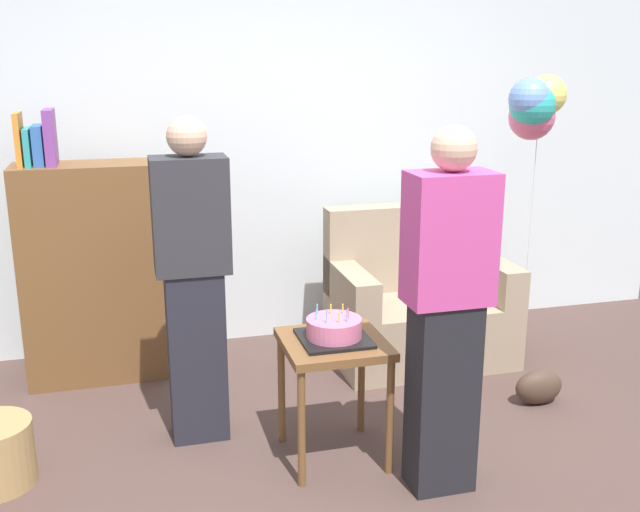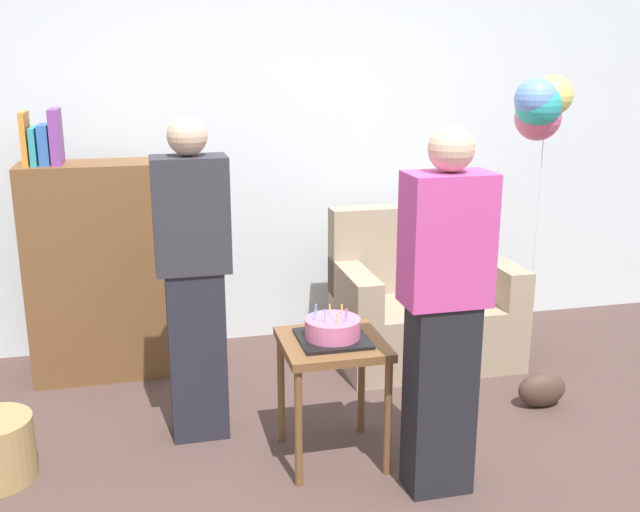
# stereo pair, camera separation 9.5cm
# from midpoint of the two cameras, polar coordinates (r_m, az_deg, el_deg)

# --- Properties ---
(ground_plane) EXTENTS (8.00, 8.00, 0.00)m
(ground_plane) POSITION_cam_midpoint_polar(r_m,az_deg,el_deg) (3.50, 3.71, -17.68)
(ground_plane) COLOR #4C3833
(wall_back) EXTENTS (6.00, 0.10, 2.70)m
(wall_back) POSITION_cam_midpoint_polar(r_m,az_deg,el_deg) (4.96, -3.10, 8.88)
(wall_back) COLOR silver
(wall_back) RESTS_ON ground_plane
(couch) EXTENTS (1.10, 0.70, 0.96)m
(couch) POSITION_cam_midpoint_polar(r_m,az_deg,el_deg) (4.80, 8.43, -3.89)
(couch) COLOR gray
(couch) RESTS_ON ground_plane
(bookshelf) EXTENTS (0.80, 0.36, 1.61)m
(bookshelf) POSITION_cam_midpoint_polar(r_m,az_deg,el_deg) (4.59, -16.26, -0.92)
(bookshelf) COLOR brown
(bookshelf) RESTS_ON ground_plane
(side_table) EXTENTS (0.48, 0.48, 0.61)m
(side_table) POSITION_cam_midpoint_polar(r_m,az_deg,el_deg) (3.53, 1.74, -7.89)
(side_table) COLOR brown
(side_table) RESTS_ON ground_plane
(birthday_cake) EXTENTS (0.32, 0.32, 0.17)m
(birthday_cake) POSITION_cam_midpoint_polar(r_m,az_deg,el_deg) (3.48, 1.76, -5.72)
(birthday_cake) COLOR black
(birthday_cake) RESTS_ON side_table
(person_blowing_candles) EXTENTS (0.36, 0.22, 1.63)m
(person_blowing_candles) POSITION_cam_midpoint_polar(r_m,az_deg,el_deg) (3.68, -8.94, -1.82)
(person_blowing_candles) COLOR #23232D
(person_blowing_candles) RESTS_ON ground_plane
(person_holding_cake) EXTENTS (0.36, 0.22, 1.63)m
(person_holding_cake) POSITION_cam_midpoint_polar(r_m,az_deg,el_deg) (3.22, 10.30, -4.39)
(person_holding_cake) COLOR black
(person_holding_cake) RESTS_ON ground_plane
(handbag) EXTENTS (0.28, 0.14, 0.20)m
(handbag) POSITION_cam_midpoint_polar(r_m,az_deg,el_deg) (4.38, 17.29, -9.77)
(handbag) COLOR #473328
(handbag) RESTS_ON ground_plane
(balloon_bunch) EXTENTS (0.37, 0.32, 1.79)m
(balloon_bunch) POSITION_cam_midpoint_polar(r_m,az_deg,el_deg) (4.65, 17.16, 10.98)
(balloon_bunch) COLOR silver
(balloon_bunch) RESTS_ON ground_plane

